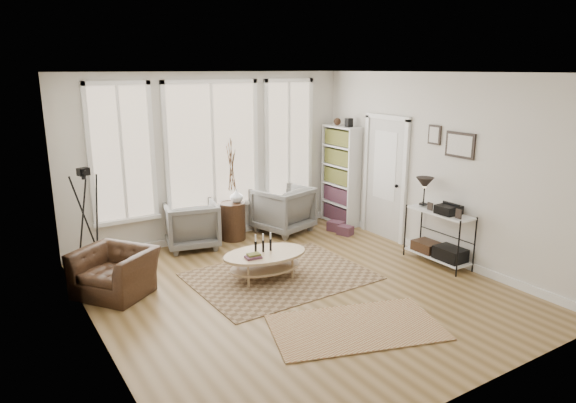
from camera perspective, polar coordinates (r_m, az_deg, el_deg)
room at (r=6.71m, az=1.32°, el=1.44°), size 5.50×5.54×2.90m
bay_window at (r=8.99m, az=-8.35°, el=5.84°), size 4.14×0.12×2.24m
door at (r=9.19m, az=10.73°, el=2.86°), size 0.09×1.06×2.22m
bookcase at (r=9.94m, az=5.91°, el=2.93°), size 0.31×0.85×2.06m
low_shelf at (r=8.24m, az=16.38°, el=-3.25°), size 0.38×1.08×1.30m
wall_art at (r=8.11m, az=17.87°, el=6.27°), size 0.04×0.88×0.44m
rug_main at (r=7.57m, az=-0.87°, el=-8.30°), size 2.53×1.93×0.01m
rug_runner at (r=6.24m, az=7.56°, el=-13.65°), size 2.22×1.66×0.01m
coffee_table at (r=7.41m, az=-2.61°, el=-6.36°), size 1.30×0.89×0.57m
armchair_left at (r=8.81m, az=-10.72°, el=-2.53°), size 1.01×1.03×0.79m
armchair_right at (r=9.48m, az=-0.59°, el=-0.86°), size 1.13×1.15×0.85m
side_table at (r=8.98m, az=-6.24°, el=1.27°), size 0.44×0.44×1.86m
vase at (r=9.04m, az=-5.73°, el=0.65°), size 0.29×0.29×0.24m
accent_chair at (r=7.30m, az=-18.70°, el=-7.44°), size 1.26×1.23×0.62m
tripod_camera at (r=8.08m, az=-21.27°, el=-2.42°), size 0.55×0.55×1.57m
book_stack_near at (r=9.64m, az=5.34°, el=-2.74°), size 0.31×0.34×0.18m
book_stack_far at (r=9.43m, az=6.37°, el=-3.21°), size 0.28×0.31×0.17m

